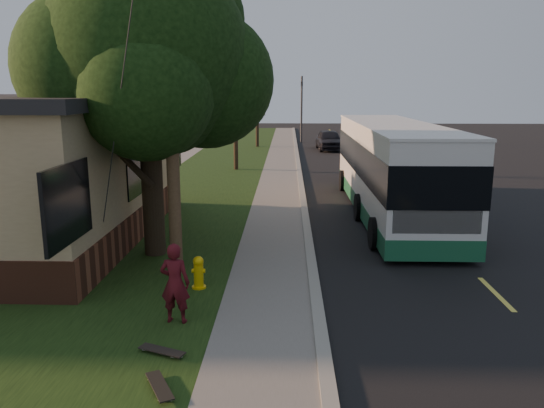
{
  "coord_description": "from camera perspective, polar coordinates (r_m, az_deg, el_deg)",
  "views": [
    {
      "loc": [
        -0.62,
        -11.17,
        4.43
      ],
      "look_at": [
        -1.03,
        2.33,
        1.5
      ],
      "focal_mm": 35.0,
      "sensor_mm": 36.0,
      "label": 1
    }
  ],
  "objects": [
    {
      "name": "utility_pole",
      "position": [
        12.46,
        -11.0,
        12.94
      ],
      "size": [
        2.86,
        3.21,
        9.07
      ],
      "color": "#473321",
      "rests_on": "ground"
    },
    {
      "name": "transit_bus",
      "position": [
        19.41,
        12.78,
        3.98
      ],
      "size": [
        2.79,
        12.07,
        3.27
      ],
      "color": "silver",
      "rests_on": "ground"
    },
    {
      "name": "fire_hydrant",
      "position": [
        12.03,
        -7.9,
        -7.3
      ],
      "size": [
        0.32,
        0.32,
        0.74
      ],
      "color": "#E3B70B",
      "rests_on": "grass_verge"
    },
    {
      "name": "skateboarder",
      "position": [
        10.27,
        -10.39,
        -8.37
      ],
      "size": [
        0.6,
        0.42,
        1.56
      ],
      "primitive_type": "imported",
      "rotation": [
        0.0,
        0.0,
        3.05
      ],
      "color": "#490E15",
      "rests_on": "grass_verge"
    },
    {
      "name": "traffic_signal",
      "position": [
        45.2,
        3.2,
        10.62
      ],
      "size": [
        0.18,
        0.22,
        5.5
      ],
      "color": "#2D2D30",
      "rests_on": "ground"
    },
    {
      "name": "skateboard_spare",
      "position": [
        9.42,
        -11.76,
        -15.2
      ],
      "size": [
        0.86,
        0.52,
        0.08
      ],
      "color": "black",
      "rests_on": "grass_verge"
    },
    {
      "name": "sidewalk",
      "position": [
        21.62,
        0.69,
        0.53
      ],
      "size": [
        2.0,
        80.0,
        0.08
      ],
      "primitive_type": "cube",
      "color": "slate",
      "rests_on": "ground"
    },
    {
      "name": "dumpster",
      "position": [
        19.08,
        -25.78,
        -0.07
      ],
      "size": [
        1.72,
        1.41,
        1.44
      ],
      "color": "black",
      "rests_on": "building_lot"
    },
    {
      "name": "grass_verge",
      "position": [
        21.96,
        -8.48,
        0.56
      ],
      "size": [
        5.0,
        80.0,
        0.07
      ],
      "primitive_type": "cube",
      "color": "black",
      "rests_on": "ground"
    },
    {
      "name": "leafy_tree",
      "position": [
        14.28,
        -13.11,
        14.89
      ],
      "size": [
        6.3,
        6.0,
        7.8
      ],
      "color": "black",
      "rests_on": "grass_verge"
    },
    {
      "name": "skateboard_main",
      "position": [
        8.45,
        -12.0,
        -18.63
      ],
      "size": [
        0.61,
        0.88,
        0.08
      ],
      "color": "black",
      "rests_on": "grass_verge"
    },
    {
      "name": "bare_tree_near",
      "position": [
        29.4,
        -3.93,
        7.77
      ],
      "size": [
        1.38,
        1.21,
        4.31
      ],
      "color": "black",
      "rests_on": "grass_verge"
    },
    {
      "name": "ground",
      "position": [
        12.03,
        4.63,
        -9.41
      ],
      "size": [
        120.0,
        120.0,
        0.0
      ],
      "primitive_type": "plane",
      "color": "black",
      "rests_on": "ground"
    },
    {
      "name": "curb",
      "position": [
        21.62,
        3.34,
        0.56
      ],
      "size": [
        0.25,
        80.0,
        0.12
      ],
      "primitive_type": "cube",
      "color": "gray",
      "rests_on": "ground"
    },
    {
      "name": "distant_car",
      "position": [
        39.89,
        6.17,
        6.88
      ],
      "size": [
        1.95,
        4.48,
        1.5
      ],
      "primitive_type": "imported",
      "rotation": [
        0.0,
        0.0,
        0.04
      ],
      "color": "black",
      "rests_on": "ground"
    },
    {
      "name": "bare_tree_far",
      "position": [
        41.31,
        -1.6,
        8.87
      ],
      "size": [
        1.38,
        1.21,
        4.03
      ],
      "color": "black",
      "rests_on": "grass_verge"
    },
    {
      "name": "road",
      "position": [
        22.11,
        13.75,
        0.34
      ],
      "size": [
        8.0,
        80.0,
        0.01
      ],
      "primitive_type": "cube",
      "color": "black",
      "rests_on": "ground"
    }
  ]
}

